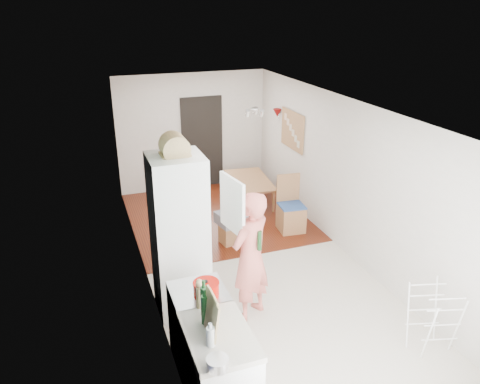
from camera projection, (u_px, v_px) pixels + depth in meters
room_shell at (251, 190)px, 6.94m from camera, size 3.20×7.00×2.50m
floor at (250, 263)px, 7.41m from camera, size 3.20×7.00×0.01m
wood_floor_overlay at (216, 216)px, 9.02m from camera, size 3.20×3.30×0.01m
sage_wall_panel at (171, 226)px, 4.47m from camera, size 0.02×3.00×1.30m
tile_splashback at (188, 320)px, 4.26m from camera, size 0.02×1.90×0.50m
doorway_recess at (202, 143)px, 10.13m from camera, size 0.90×0.04×2.00m
base_cabinet at (220, 373)px, 4.62m from camera, size 0.60×0.90×0.86m
worktop at (219, 336)px, 4.44m from camera, size 0.62×0.92×0.06m
range_cooker at (200, 327)px, 5.27m from camera, size 0.60×0.60×0.88m
cooker_top at (198, 292)px, 5.09m from camera, size 0.60×0.60×0.04m
fridge_housing at (179, 236)px, 5.93m from camera, size 0.66×0.66×2.15m
fridge_door at (232, 205)px, 5.68m from camera, size 0.14×0.56×0.70m
fridge_interior at (202, 199)px, 5.84m from camera, size 0.02×0.52×0.66m
pinboard at (293, 130)px, 8.97m from camera, size 0.03×0.90×0.70m
pinboard_frame at (292, 130)px, 8.97m from camera, size 0.00×0.94×0.74m
wall_sconce at (277, 113)px, 9.45m from camera, size 0.18×0.18×0.16m
person at (250, 246)px, 5.80m from camera, size 0.90×0.81×2.05m
dining_table at (251, 192)px, 9.59m from camera, size 0.78×1.25×0.42m
dining_chair at (292, 205)px, 8.26m from camera, size 0.46×0.46×1.02m
stool at (229, 233)px, 7.94m from camera, size 0.34×0.34×0.38m
grey_drape at (231, 218)px, 7.81m from camera, size 0.51×0.51×0.19m
drying_rack at (432, 320)px, 5.42m from camera, size 0.51×0.48×0.82m
bread_bin at (174, 147)px, 5.52m from camera, size 0.42×0.40×0.18m
red_casserole at (206, 289)px, 4.97m from camera, size 0.30×0.30×0.17m
steel_pan at (218, 363)px, 3.99m from camera, size 0.21×0.21×0.10m
held_bottle at (259, 241)px, 5.68m from camera, size 0.05×0.05×0.26m
bottle_a at (204, 301)px, 4.64m from camera, size 0.09×0.09×0.32m
bottle_b at (205, 310)px, 4.52m from camera, size 0.09×0.09×0.31m
bottle_c at (211, 337)px, 4.24m from camera, size 0.10×0.10×0.20m
pepper_mill_front at (200, 295)px, 4.81m from camera, size 0.08×0.08×0.24m
pepper_mill_back at (199, 298)px, 4.76m from camera, size 0.08×0.08×0.24m
chopping_boards at (211, 315)px, 4.35m from camera, size 0.11×0.32×0.42m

